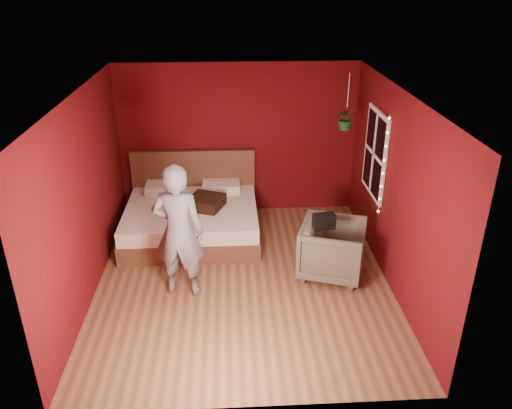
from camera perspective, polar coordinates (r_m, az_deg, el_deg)
name	(u,v)px	position (r m, az deg, el deg)	size (l,w,h in m)	color
floor	(243,279)	(7.06, -1.47, -8.53)	(4.50, 4.50, 0.00)	brown
room_walls	(242,167)	(6.28, -1.64, 4.27)	(4.04, 4.54, 2.62)	#5F0A12
window	(375,154)	(7.49, 13.44, 5.67)	(0.05, 0.97, 1.27)	white
fairy_lights	(384,167)	(7.01, 14.37, 4.21)	(0.04, 0.04, 1.45)	silver
bed	(192,216)	(8.15, -7.30, -1.35)	(2.10, 1.79, 1.16)	brown
person	(178,232)	(6.42, -8.85, -3.09)	(0.67, 0.44, 1.82)	slate
armchair	(333,249)	(7.06, 8.74, -5.07)	(0.85, 0.87, 0.80)	#666150
handbag	(324,221)	(6.69, 7.77, -1.92)	(0.29, 0.15, 0.21)	black
throw_pillow	(206,202)	(7.87, -5.74, 0.28)	(0.50, 0.50, 0.18)	black
hanging_plant	(346,118)	(7.57, 10.28, 9.65)	(0.32, 0.29, 0.83)	silver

